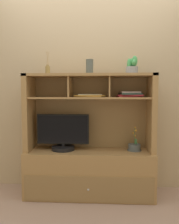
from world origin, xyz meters
name	(u,v)px	position (x,y,z in m)	size (l,w,h in m)	color
floor_plane	(90,195)	(0.00, 0.00, -0.01)	(6.00, 6.00, 0.02)	tan
back_wall	(91,78)	(0.00, 0.27, 1.40)	(6.00, 0.02, 2.80)	tan
media_console	(90,159)	(0.00, 0.01, 0.42)	(1.48, 0.51, 1.43)	#A57C4A
tv_monitor	(63,135)	(-0.31, -0.01, 0.71)	(0.61, 0.27, 0.43)	black
potted_orchid	(134,147)	(0.53, 0.01, 0.58)	(0.16, 0.16, 0.28)	#4C5659
magazine_stack_left	(90,96)	(0.00, 0.05, 1.18)	(0.37, 0.29, 0.03)	#C58C3F
magazine_stack_centre	(130,94)	(0.47, 0.03, 1.19)	(0.31, 0.26, 0.06)	#AD3138
diffuser_bottle	(48,70)	(-0.48, -0.02, 1.48)	(0.05, 0.05, 0.26)	olive
potted_succulent	(132,67)	(0.48, -0.01, 1.51)	(0.16, 0.16, 0.21)	gray
ceramic_vase	(90,67)	(0.00, 0.02, 1.51)	(0.09, 0.09, 0.17)	#4F5753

